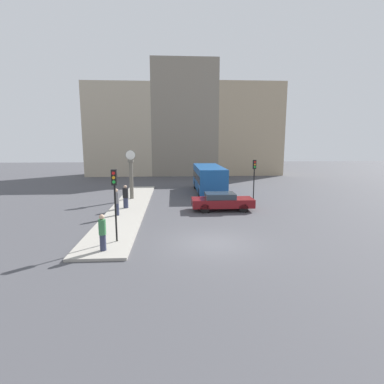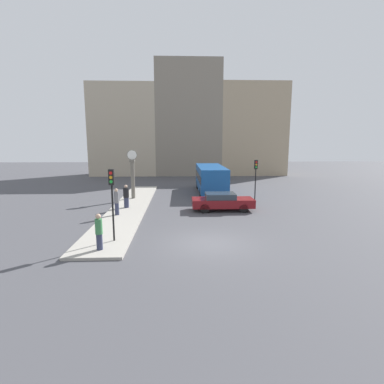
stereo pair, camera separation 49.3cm
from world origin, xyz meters
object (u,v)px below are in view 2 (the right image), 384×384
object	(u,v)px
bus_distant	(211,178)
pedestrian_green_hoodie	(99,232)
pedestrian_grey_jacket	(117,201)
street_clock	(133,175)
traffic_light_far	(256,172)
traffic_light_near	(112,190)
sedan_car	(222,201)
pedestrian_black_jacket	(126,196)

from	to	relation	value
bus_distant	pedestrian_green_hoodie	bearing A→B (deg)	-112.91
pedestrian_grey_jacket	street_clock	bearing A→B (deg)	88.14
pedestrian_green_hoodie	traffic_light_far	bearing A→B (deg)	48.83
bus_distant	traffic_light_near	xyz separation A→B (m)	(-6.35, -14.69, 1.20)
bus_distant	pedestrian_green_hoodie	size ratio (longest dim) A/B	4.88
traffic_light_far	pedestrian_grey_jacket	world-z (taller)	traffic_light_far
traffic_light_far	pedestrian_grey_jacket	size ratio (longest dim) A/B	1.94
sedan_car	traffic_light_far	bearing A→B (deg)	45.37
pedestrian_black_jacket	pedestrian_green_hoodie	distance (m)	8.86
traffic_light_far	street_clock	world-z (taller)	street_clock
traffic_light_near	traffic_light_far	distance (m)	14.09
sedan_car	street_clock	distance (m)	8.51
pedestrian_green_hoodie	bus_distant	bearing A→B (deg)	67.09
traffic_light_far	pedestrian_black_jacket	world-z (taller)	traffic_light_far
street_clock	traffic_light_near	bearing A→B (deg)	-86.23
sedan_car	traffic_light_near	world-z (taller)	traffic_light_near
traffic_light_far	sedan_car	bearing A→B (deg)	-134.63
street_clock	pedestrian_green_hoodie	distance (m)	12.62
street_clock	pedestrian_black_jacket	bearing A→B (deg)	-89.27
bus_distant	pedestrian_green_hoodie	distance (m)	17.30
traffic_light_near	pedestrian_grey_jacket	xyz separation A→B (m)	(-0.94, 5.35, -1.65)
bus_distant	traffic_light_near	distance (m)	16.05
sedan_car	bus_distant	xyz separation A→B (m)	(-0.05, 7.75, 0.82)
sedan_car	pedestrian_green_hoodie	bearing A→B (deg)	-129.65
bus_distant	pedestrian_black_jacket	distance (m)	10.00
traffic_light_near	pedestrian_grey_jacket	size ratio (longest dim) A/B	1.98
bus_distant	traffic_light_near	bearing A→B (deg)	-113.38
bus_distant	street_clock	world-z (taller)	street_clock
sedan_car	pedestrian_green_hoodie	world-z (taller)	pedestrian_green_hoodie
bus_distant	traffic_light_far	xyz separation A→B (m)	(3.32, -4.44, 1.01)
pedestrian_grey_jacket	pedestrian_black_jacket	world-z (taller)	pedestrian_grey_jacket
traffic_light_near	street_clock	world-z (taller)	street_clock
sedan_car	pedestrian_black_jacket	world-z (taller)	pedestrian_black_jacket
traffic_light_near	pedestrian_black_jacket	world-z (taller)	traffic_light_near
traffic_light_far	pedestrian_green_hoodie	size ratio (longest dim) A/B	2.08
sedan_car	traffic_light_near	xyz separation A→B (m)	(-6.40, -6.94, 2.02)
sedan_car	traffic_light_near	size ratio (longest dim) A/B	1.26
pedestrian_grey_jacket	bus_distant	bearing A→B (deg)	52.02
bus_distant	street_clock	size ratio (longest dim) A/B	1.97
pedestrian_green_hoodie	traffic_light_near	bearing A→B (deg)	72.84
pedestrian_green_hoodie	pedestrian_grey_jacket	bearing A→B (deg)	94.81
sedan_car	street_clock	xyz separation A→B (m)	(-7.15, 4.38, 1.49)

